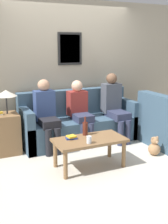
# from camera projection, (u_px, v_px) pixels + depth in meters

# --- Properties ---
(ground_plane) EXTENTS (16.00, 16.00, 0.00)m
(ground_plane) POSITION_uv_depth(u_px,v_px,m) (90.00, 149.00, 4.92)
(ground_plane) COLOR beige
(wall_back) EXTENTS (9.00, 0.08, 2.60)m
(wall_back) POSITION_uv_depth(u_px,v_px,m) (69.00, 70.00, 5.42)
(wall_back) COLOR #9E937F
(wall_back) RESTS_ON ground_plane
(couch_main) EXTENTS (2.15, 0.81, 0.95)m
(couch_main) POSITION_uv_depth(u_px,v_px,m) (78.00, 123.00, 5.27)
(couch_main) COLOR #385166
(couch_main) RESTS_ON ground_plane
(coffee_table) EXTENTS (1.05, 0.54, 0.44)m
(coffee_table) POSITION_uv_depth(u_px,v_px,m) (90.00, 143.00, 4.11)
(coffee_table) COLOR olive
(coffee_table) RESTS_ON ground_plane
(side_table_with_lamp) EXTENTS (0.46, 0.45, 1.07)m
(side_table_with_lamp) POSITION_uv_depth(u_px,v_px,m) (5.00, 130.00, 4.65)
(side_table_with_lamp) COLOR olive
(side_table_with_lamp) RESTS_ON ground_plane
(wine_bottle) EXTENTS (0.08, 0.08, 0.28)m
(wine_bottle) POSITION_uv_depth(u_px,v_px,m) (85.00, 128.00, 4.25)
(wine_bottle) COLOR #562319
(wine_bottle) RESTS_ON coffee_table
(drinking_glass) EXTENTS (0.07, 0.07, 0.10)m
(drinking_glass) POSITION_uv_depth(u_px,v_px,m) (89.00, 140.00, 3.90)
(drinking_glass) COLOR silver
(drinking_glass) RESTS_ON coffee_table
(book_stack) EXTENTS (0.17, 0.13, 0.05)m
(book_stack) POSITION_uv_depth(u_px,v_px,m) (71.00, 137.00, 4.09)
(book_stack) COLOR navy
(book_stack) RESTS_ON coffee_table
(person_left) EXTENTS (0.34, 0.60, 1.21)m
(person_left) POSITION_uv_depth(u_px,v_px,m) (46.00, 112.00, 4.77)
(person_left) COLOR black
(person_left) RESTS_ON ground_plane
(person_middle) EXTENTS (0.34, 0.60, 1.15)m
(person_middle) POSITION_uv_depth(u_px,v_px,m) (80.00, 110.00, 5.06)
(person_middle) COLOR #2D334C
(person_middle) RESTS_ON ground_plane
(person_right) EXTENTS (0.34, 0.66, 1.26)m
(person_right) POSITION_uv_depth(u_px,v_px,m) (115.00, 105.00, 5.28)
(person_right) COLOR #2D334C
(person_right) RESTS_ON ground_plane
(teddy_bear) EXTENTS (0.20, 0.20, 0.32)m
(teddy_bear) POSITION_uv_depth(u_px,v_px,m) (154.00, 147.00, 4.62)
(teddy_bear) COLOR #A87A51
(teddy_bear) RESTS_ON ground_plane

